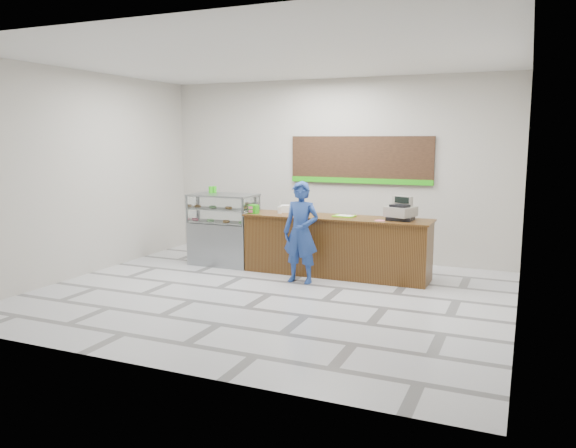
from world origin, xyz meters
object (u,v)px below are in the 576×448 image
at_px(sales_counter, 336,246).
at_px(display_case, 224,229).
at_px(customer, 301,232).
at_px(cash_register, 401,211).
at_px(serving_tray, 344,216).

relative_size(sales_counter, display_case, 2.45).
height_order(sales_counter, display_case, display_case).
distance_m(sales_counter, customer, 0.84).
xyz_separation_m(cash_register, customer, (-1.48, -0.72, -0.34)).
distance_m(cash_register, serving_tray, 0.98).
bearing_deg(display_case, customer, -20.22).
bearing_deg(sales_counter, cash_register, 2.34).
distance_m(display_case, cash_register, 3.35).
bearing_deg(customer, sales_counter, 62.69).
height_order(display_case, customer, customer).
height_order(sales_counter, serving_tray, serving_tray).
xyz_separation_m(sales_counter, customer, (-0.38, -0.68, 0.32)).
bearing_deg(serving_tray, cash_register, 2.99).
xyz_separation_m(sales_counter, cash_register, (1.09, 0.04, 0.66)).
distance_m(cash_register, customer, 1.68).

